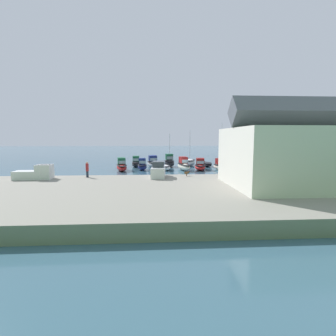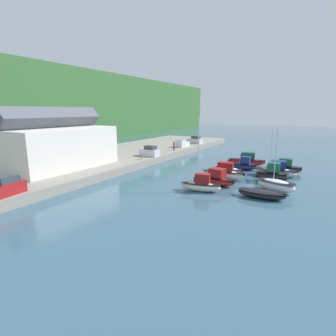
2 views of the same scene
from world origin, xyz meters
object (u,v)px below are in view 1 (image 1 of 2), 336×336
Objects in this scene: parked_car_0 at (158,170)px; dog_on_quay at (187,173)px; moored_boat_9 at (153,163)px; mooring_buoy_0 at (202,161)px; moored_boat_10 at (136,163)px; moored_boat_2 at (184,165)px; moored_boat_0 at (220,166)px; person_on_quay at (87,169)px; moored_boat_7 at (190,162)px; moored_boat_5 at (122,166)px; moored_boat_4 at (142,166)px; moored_boat_6 at (206,164)px; moored_boat_3 at (165,167)px; pickup_truck_1 at (37,173)px; moored_boat_8 at (169,162)px; moored_boat_1 at (200,166)px.

parked_car_0 is 5.05× the size of dog_on_quay.
moored_boat_9 is 10.87× the size of mooring_buoy_0.
moored_boat_10 is at bearing -74.90° from parked_car_0.
moored_boat_2 is 9.27m from moored_boat_9.
moored_boat_9 is at bearing -40.68° from moored_boat_0.
parked_car_0 is at bearing -105.04° from dog_on_quay.
parked_car_0 reaches higher than person_on_quay.
mooring_buoy_0 is (-8.78, -33.24, -1.47)m from dog_on_quay.
moored_boat_7 reaches higher than moored_boat_2.
dog_on_quay is (-8.52, 24.73, 0.90)m from moored_boat_10.
moored_boat_4 is at bearing 179.57° from moored_boat_5.
moored_boat_9 is (12.63, 0.23, 0.41)m from moored_boat_6.
moored_boat_3 is 21.15m from person_on_quay.
mooring_buoy_0 is at bearing 138.88° from pickup_truck_1.
moored_boat_10 is at bearing -119.66° from moored_boat_5.
dog_on_quay is at bearing 92.76° from pickup_truck_1.
moored_boat_3 is 0.99× the size of parked_car_0.
moored_boat_3 is 6.64× the size of mooring_buoy_0.
moored_boat_5 is at bearing 70.28° from moored_boat_10.
dog_on_quay is at bearing 112.09° from moored_boat_5.
moored_boat_3 is 6.99m from moored_boat_8.
moored_boat_2 is at bearing 66.31° from mooring_buoy_0.
moored_boat_8 reaches higher than moored_boat_5.
moored_boat_0 is 1.54× the size of moored_boat_1.
mooring_buoy_0 is at bearing -122.83° from moored_boat_2.
moored_boat_5 is at bearing -1.46° from moored_boat_3.
moored_boat_4 and moored_boat_10 have the same top height.
mooring_buoy_0 is (-10.83, -16.10, -0.29)m from moored_boat_3.
moored_boat_2 is 8.16× the size of dog_on_quay.
moored_boat_9 is 8.20× the size of dog_on_quay.
parked_car_0 reaches higher than moored_boat_2.
parked_car_0 is 16.00m from pickup_truck_1.
dog_on_quay is (8.05, 24.20, 1.24)m from moored_boat_6.
dog_on_quay is at bearing 99.06° from moored_boat_7.
moored_boat_0 is 34.47m from pickup_truck_1.
moored_boat_8 is 3.55× the size of person_on_quay.
pickup_truck_1 is at bearing 50.29° from mooring_buoy_0.
moored_boat_2 is 8.52m from moored_boat_7.
parked_car_0 reaches higher than moored_boat_4.
pickup_truck_1 is at bearing 31.44° from moored_boat_2.
moored_boat_5 reaches higher than moored_boat_1.
moored_boat_10 is at bearing 26.17° from mooring_buoy_0.
moored_boat_0 reaches higher than moored_boat_3.
parked_car_0 is (5.78, 17.95, 1.23)m from moored_boat_2.
moored_boat_0 is at bearing -122.38° from parked_car_0.
moored_boat_6 is 1.22× the size of pickup_truck_1.
moored_boat_1 is at bearing 125.76° from moored_boat_8.
moored_boat_0 is 12.47m from moored_boat_8.
moored_boat_4 is 0.78× the size of moored_boat_6.
moored_boat_6 is 0.82× the size of moored_boat_9.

